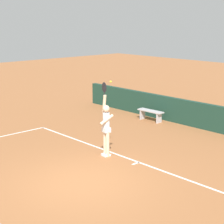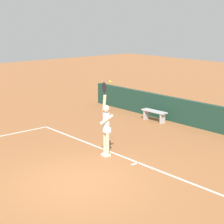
{
  "view_description": "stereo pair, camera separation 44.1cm",
  "coord_description": "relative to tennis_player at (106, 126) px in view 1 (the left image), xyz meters",
  "views": [
    {
      "loc": [
        8.05,
        -6.26,
        4.47
      ],
      "look_at": [
        -1.12,
        2.2,
        1.49
      ],
      "focal_mm": 62.43,
      "sensor_mm": 36.0,
      "label": 1
    },
    {
      "loc": [
        8.34,
        -5.93,
        4.47
      ],
      "look_at": [
        -1.12,
        2.2,
        1.49
      ],
      "focal_mm": 62.43,
      "sensor_mm": 36.0,
      "label": 2
    }
  ],
  "objects": [
    {
      "name": "ground_plane",
      "position": [
        1.18,
        -1.99,
        -1.04
      ],
      "size": [
        60.0,
        60.0,
        0.0
      ],
      "primitive_type": "plane",
      "color": "#9F6138"
    },
    {
      "name": "back_wall",
      "position": [
        1.18,
        5.17,
        -0.49
      ],
      "size": [
        15.88,
        0.23,
        1.09
      ],
      "color": "#1A3B2E",
      "rests_on": "ground"
    },
    {
      "name": "courtside_bench_near",
      "position": [
        -2.05,
        4.52,
        -0.67
      ],
      "size": [
        1.28,
        0.41,
        0.49
      ],
      "color": "#BAB7BC",
      "rests_on": "ground"
    },
    {
      "name": "court_lines",
      "position": [
        1.18,
        -2.19,
        -1.03
      ],
      "size": [
        11.25,
        5.2,
        0.0
      ],
      "color": "white",
      "rests_on": "ground"
    },
    {
      "name": "tennis_ball",
      "position": [
        0.34,
        -0.11,
        1.53
      ],
      "size": [
        0.07,
        0.07,
        0.07
      ],
      "color": "#D3E731"
    },
    {
      "name": "tennis_player",
      "position": [
        0.0,
        0.0,
        0.0
      ],
      "size": [
        0.46,
        0.52,
        2.49
      ],
      "color": "beige",
      "rests_on": "ground"
    }
  ]
}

